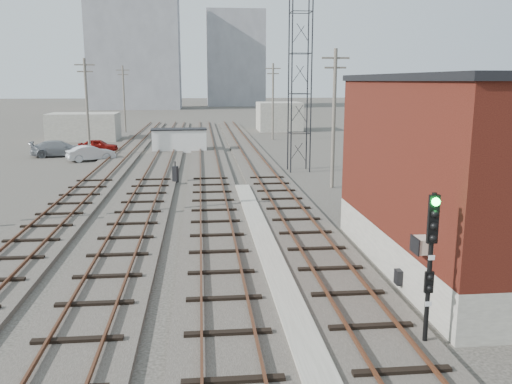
{
  "coord_description": "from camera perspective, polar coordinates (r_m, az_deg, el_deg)",
  "views": [
    {
      "loc": [
        -2.13,
        -6.69,
        6.98
      ],
      "look_at": [
        0.23,
        16.42,
        2.2
      ],
      "focal_mm": 38.0,
      "sensor_mm": 36.0,
      "label": 1
    }
  ],
  "objects": [
    {
      "name": "utility_pole_left_b",
      "position": [
        52.76,
        -17.37,
        8.74
      ],
      "size": [
        1.8,
        0.24,
        9.0
      ],
      "color": "#595147",
      "rests_on": "ground"
    },
    {
      "name": "shed_left",
      "position": [
        68.33,
        -17.64,
        6.57
      ],
      "size": [
        8.0,
        5.0,
        3.2
      ],
      "primitive_type": "cube",
      "color": "gray",
      "rests_on": "ground"
    },
    {
      "name": "track_mid_left",
      "position": [
        46.33,
        -9.95,
        2.92
      ],
      "size": [
        3.2,
        90.0,
        0.39
      ],
      "color": "#332D28",
      "rests_on": "ground"
    },
    {
      "name": "utility_pole_left_c",
      "position": [
        77.42,
        -13.73,
        9.69
      ],
      "size": [
        1.8,
        0.24,
        9.0
      ],
      "color": "#595147",
      "rests_on": "ground"
    },
    {
      "name": "track_right",
      "position": [
        46.43,
        -0.05,
        3.12
      ],
      "size": [
        3.2,
        90.0,
        0.39
      ],
      "color": "#332D28",
      "rests_on": "ground"
    },
    {
      "name": "lattice_tower",
      "position": [
        42.38,
        4.65,
        12.3
      ],
      "size": [
        1.6,
        1.6,
        15.0
      ],
      "color": "black",
      "rests_on": "ground"
    },
    {
      "name": "car_grey",
      "position": [
        54.18,
        -20.01,
        4.33
      ],
      "size": [
        5.47,
        3.1,
        1.5
      ],
      "primitive_type": "imported",
      "rotation": [
        0.0,
        0.0,
        1.77
      ],
      "color": "gray",
      "rests_on": "ground"
    },
    {
      "name": "signal_mast",
      "position": [
        14.73,
        17.92,
        -6.64
      ],
      "size": [
        0.4,
        0.42,
        4.22
      ],
      "color": "gray",
      "rests_on": "ground"
    },
    {
      "name": "car_silver",
      "position": [
        50.33,
        -16.99,
        3.93
      ],
      "size": [
        4.33,
        3.11,
        1.36
      ],
      "primitive_type": "imported",
      "rotation": [
        0.0,
        0.0,
        2.03
      ],
      "color": "#B7BABF",
      "rests_on": "ground"
    },
    {
      "name": "apartment_left",
      "position": [
        142.8,
        -12.62,
        14.58
      ],
      "size": [
        22.0,
        14.0,
        30.0
      ],
      "primitive_type": "cube",
      "color": "gray",
      "rests_on": "ground"
    },
    {
      "name": "switch_stand",
      "position": [
        37.61,
        -8.49,
        1.88
      ],
      "size": [
        0.44,
        0.44,
        1.47
      ],
      "rotation": [
        0.0,
        0.0,
        -0.4
      ],
      "color": "black",
      "rests_on": "ground"
    },
    {
      "name": "apartment_right",
      "position": [
        157.13,
        -2.2,
        13.82
      ],
      "size": [
        16.0,
        12.0,
        26.0
      ],
      "primitive_type": "cube",
      "color": "gray",
      "rests_on": "ground"
    },
    {
      "name": "brick_building",
      "position": [
        21.29,
        21.16,
        1.78
      ],
      "size": [
        6.54,
        12.2,
        7.22
      ],
      "color": "gray",
      "rests_on": "ground"
    },
    {
      "name": "utility_pole_right_b",
      "position": [
        65.3,
        1.79,
        9.71
      ],
      "size": [
        1.8,
        0.24,
        9.0
      ],
      "color": "#595147",
      "rests_on": "ground"
    },
    {
      "name": "ground",
      "position": [
        67.09,
        -4.0,
        5.63
      ],
      "size": [
        320.0,
        320.0,
        0.0
      ],
      "primitive_type": "plane",
      "color": "#282621",
      "rests_on": "ground"
    },
    {
      "name": "shed_right",
      "position": [
        77.65,
        2.44,
        7.95
      ],
      "size": [
        6.0,
        6.0,
        4.0
      ],
      "primitive_type": "cube",
      "color": "gray",
      "rests_on": "ground"
    },
    {
      "name": "track_left",
      "position": [
        46.79,
        -14.85,
        2.79
      ],
      "size": [
        3.2,
        90.0,
        0.39
      ],
      "color": "#332D28",
      "rests_on": "ground"
    },
    {
      "name": "utility_pole_right_a",
      "position": [
        35.81,
        8.2,
        8.02
      ],
      "size": [
        1.8,
        0.24,
        9.0
      ],
      "color": "#595147",
      "rests_on": "ground"
    },
    {
      "name": "platform_curb",
      "position": [
        21.95,
        1.35,
        -6.56
      ],
      "size": [
        0.9,
        28.0,
        0.26
      ],
      "primitive_type": "cube",
      "color": "gray",
      "rests_on": "ground"
    },
    {
      "name": "car_red",
      "position": [
        56.2,
        -16.27,
        4.71
      ],
      "size": [
        3.88,
        1.63,
        1.31
      ],
      "primitive_type": "imported",
      "rotation": [
        0.0,
        0.0,
        1.55
      ],
      "color": "maroon",
      "rests_on": "ground"
    },
    {
      "name": "site_trailer",
      "position": [
        54.9,
        -8.09,
        5.44
      ],
      "size": [
        5.61,
        2.68,
        2.31
      ],
      "rotation": [
        0.0,
        0.0,
        0.05
      ],
      "color": "white",
      "rests_on": "ground"
    },
    {
      "name": "track_mid_right",
      "position": [
        46.21,
        -4.99,
        3.03
      ],
      "size": [
        3.2,
        90.0,
        0.39
      ],
      "color": "#332D28",
      "rests_on": "ground"
    }
  ]
}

